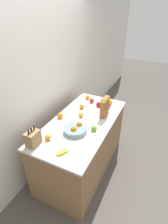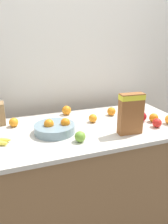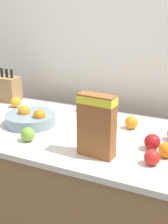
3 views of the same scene
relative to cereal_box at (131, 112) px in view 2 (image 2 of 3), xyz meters
The scene contains 15 objects.
ground_plane 1.10m from the cereal_box, 138.31° to the left, with size 14.00×14.00×0.00m, color #514C47.
wall_back 0.92m from the cereal_box, 106.85° to the left, with size 9.00×0.06×2.60m.
counter 0.69m from the cereal_box, 138.31° to the left, with size 1.63×0.81×0.88m.
cereal_box is the anchor object (origin of this frame).
fruit_bowl 0.56m from the cereal_box, 158.66° to the left, with size 0.30×0.30×0.11m.
apple_leftmost 0.31m from the cereal_box, 38.30° to the left, with size 0.08×0.08×0.08m, color #A31419.
apple_rightmost 0.46m from the cereal_box, 47.55° to the left, with size 0.08×0.08×0.08m, color red.
apple_middle 0.29m from the cereal_box, ahead, with size 0.07×0.07×0.07m, color red.
apple_near_bananas 0.40m from the cereal_box, behind, with size 0.07×0.07×0.07m, color #6B9E33.
orange_mid_left 0.36m from the cereal_box, 120.23° to the left, with size 0.07×0.07×0.07m, color orange.
orange_back_center 0.90m from the cereal_box, 151.92° to the left, with size 0.07×0.07×0.07m, color orange.
orange_near_bowl 0.64m from the cereal_box, 120.64° to the left, with size 0.08×0.08×0.08m, color orange.
orange_front_center 0.41m from the cereal_box, 82.77° to the left, with size 0.08×0.08×0.08m, color orange.
orange_mid_right 0.35m from the cereal_box, 22.18° to the left, with size 0.07×0.07×0.07m, color orange.
orange_front_right 0.60m from the cereal_box, 49.17° to the left, with size 0.07×0.07×0.07m, color orange.
Camera 2 is at (-0.56, -1.48, 1.55)m, focal length 35.00 mm.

